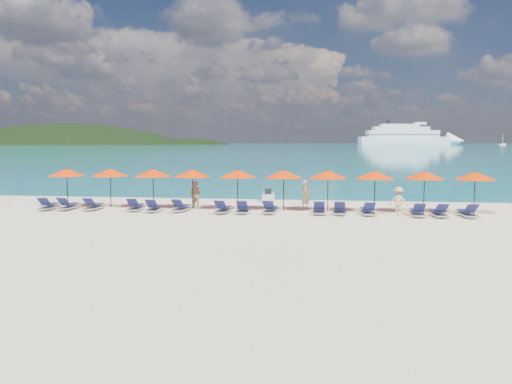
# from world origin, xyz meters

# --- Properties ---
(ground) EXTENTS (1400.00, 1400.00, 0.00)m
(ground) POSITION_xyz_m (0.00, 0.00, 0.00)
(ground) COLOR beige
(sea) EXTENTS (1600.00, 1300.00, 0.01)m
(sea) POSITION_xyz_m (0.00, 660.00, 0.01)
(sea) COLOR #1FA9B2
(sea) RESTS_ON ground
(headland_main) EXTENTS (374.00, 242.00, 126.50)m
(headland_main) POSITION_xyz_m (-300.00, 540.00, -38.00)
(headland_main) COLOR black
(headland_main) RESTS_ON ground
(headland_small) EXTENTS (162.00, 126.00, 85.50)m
(headland_small) POSITION_xyz_m (-150.00, 560.00, -35.00)
(headland_small) COLOR black
(headland_small) RESTS_ON ground
(cruise_ship) EXTENTS (115.98, 38.57, 31.90)m
(cruise_ship) POSITION_xyz_m (101.41, 532.80, 8.30)
(cruise_ship) COLOR white
(cruise_ship) RESTS_ON ground
(sailboat_near) EXTENTS (5.81, 1.94, 10.65)m
(sailboat_near) POSITION_xyz_m (186.20, 513.57, 1.09)
(sailboat_near) COLOR white
(sailboat_near) RESTS_ON ground
(jetski) EXTENTS (1.00, 2.12, 0.73)m
(jetski) POSITION_xyz_m (-0.02, 9.22, 0.30)
(jetski) COLOR silver
(jetski) RESTS_ON ground
(beachgoer_a) EXTENTS (0.71, 0.70, 1.65)m
(beachgoer_a) POSITION_xyz_m (2.48, 5.41, 0.82)
(beachgoer_a) COLOR #D2AF86
(beachgoer_a) RESTS_ON ground
(beachgoer_b) EXTENTS (0.87, 0.72, 1.56)m
(beachgoer_b) POSITION_xyz_m (-3.73, 5.09, 0.78)
(beachgoer_b) COLOR #D2AF86
(beachgoer_b) RESTS_ON ground
(beachgoer_c) EXTENTS (1.04, 0.73, 1.47)m
(beachgoer_c) POSITION_xyz_m (7.27, 3.80, 0.74)
(beachgoer_c) COLOR #D2AF86
(beachgoer_c) RESTS_ON ground
(umbrella_0) EXTENTS (2.10, 2.10, 2.28)m
(umbrella_0) POSITION_xyz_m (-11.23, 4.76, 2.02)
(umbrella_0) COLOR black
(umbrella_0) RESTS_ON ground
(umbrella_1) EXTENTS (2.10, 2.10, 2.28)m
(umbrella_1) POSITION_xyz_m (-8.69, 4.94, 2.02)
(umbrella_1) COLOR black
(umbrella_1) RESTS_ON ground
(umbrella_2) EXTENTS (2.10, 2.10, 2.28)m
(umbrella_2) POSITION_xyz_m (-6.15, 4.96, 2.02)
(umbrella_2) COLOR black
(umbrella_2) RESTS_ON ground
(umbrella_3) EXTENTS (2.10, 2.10, 2.28)m
(umbrella_3) POSITION_xyz_m (-3.85, 4.89, 2.02)
(umbrella_3) COLOR black
(umbrella_3) RESTS_ON ground
(umbrella_4) EXTENTS (2.10, 2.10, 2.28)m
(umbrella_4) POSITION_xyz_m (-1.27, 4.87, 2.02)
(umbrella_4) COLOR black
(umbrella_4) RESTS_ON ground
(umbrella_5) EXTENTS (2.10, 2.10, 2.28)m
(umbrella_5) POSITION_xyz_m (1.28, 4.92, 2.02)
(umbrella_5) COLOR black
(umbrella_5) RESTS_ON ground
(umbrella_6) EXTENTS (2.10, 2.10, 2.28)m
(umbrella_6) POSITION_xyz_m (3.68, 4.83, 2.02)
(umbrella_6) COLOR black
(umbrella_6) RESTS_ON ground
(umbrella_7) EXTENTS (2.10, 2.10, 2.28)m
(umbrella_7) POSITION_xyz_m (6.15, 4.75, 2.02)
(umbrella_7) COLOR black
(umbrella_7) RESTS_ON ground
(umbrella_8) EXTENTS (2.10, 2.10, 2.28)m
(umbrella_8) POSITION_xyz_m (8.75, 4.99, 2.02)
(umbrella_8) COLOR black
(umbrella_8) RESTS_ON ground
(umbrella_9) EXTENTS (2.10, 2.10, 2.28)m
(umbrella_9) POSITION_xyz_m (11.26, 4.81, 2.02)
(umbrella_9) COLOR black
(umbrella_9) RESTS_ON ground
(lounger_0) EXTENTS (0.79, 1.76, 0.66)m
(lounger_0) POSITION_xyz_m (-11.71, 3.51, 0.24)
(lounger_0) COLOR silver
(lounger_0) RESTS_ON ground
(lounger_1) EXTENTS (0.66, 1.71, 0.66)m
(lounger_1) POSITION_xyz_m (-10.62, 3.66, 0.24)
(lounger_1) COLOR silver
(lounger_1) RESTS_ON ground
(lounger_2) EXTENTS (0.65, 1.71, 0.66)m
(lounger_2) POSITION_xyz_m (-9.18, 3.71, 0.24)
(lounger_2) COLOR silver
(lounger_2) RESTS_ON ground
(lounger_3) EXTENTS (0.75, 1.74, 0.66)m
(lounger_3) POSITION_xyz_m (-6.75, 3.72, 0.24)
(lounger_3) COLOR silver
(lounger_3) RESTS_ON ground
(lounger_4) EXTENTS (0.74, 1.74, 0.66)m
(lounger_4) POSITION_xyz_m (-5.61, 3.46, 0.24)
(lounger_4) COLOR silver
(lounger_4) RESTS_ON ground
(lounger_5) EXTENTS (0.76, 1.75, 0.66)m
(lounger_5) POSITION_xyz_m (-4.20, 3.76, 0.24)
(lounger_5) COLOR silver
(lounger_5) RESTS_ON ground
(lounger_6) EXTENTS (0.78, 1.75, 0.66)m
(lounger_6) POSITION_xyz_m (-1.82, 3.49, 0.24)
(lounger_6) COLOR silver
(lounger_6) RESTS_ON ground
(lounger_7) EXTENTS (0.65, 1.71, 0.66)m
(lounger_7) POSITION_xyz_m (-0.76, 3.57, 0.24)
(lounger_7) COLOR silver
(lounger_7) RESTS_ON ground
(lounger_8) EXTENTS (0.73, 1.74, 0.66)m
(lounger_8) POSITION_xyz_m (0.66, 3.68, 0.24)
(lounger_8) COLOR silver
(lounger_8) RESTS_ON ground
(lounger_9) EXTENTS (0.63, 1.70, 0.66)m
(lounger_9) POSITION_xyz_m (3.23, 3.77, 0.24)
(lounger_9) COLOR silver
(lounger_9) RESTS_ON ground
(lounger_10) EXTENTS (0.70, 1.73, 0.66)m
(lounger_10) POSITION_xyz_m (4.30, 3.78, 0.24)
(lounger_10) COLOR silver
(lounger_10) RESTS_ON ground
(lounger_11) EXTENTS (0.74, 1.74, 0.66)m
(lounger_11) POSITION_xyz_m (5.71, 3.71, 0.24)
(lounger_11) COLOR silver
(lounger_11) RESTS_ON ground
(lounger_12) EXTENTS (0.66, 1.71, 0.66)m
(lounger_12) POSITION_xyz_m (8.17, 3.56, 0.24)
(lounger_12) COLOR silver
(lounger_12) RESTS_ON ground
(lounger_13) EXTENTS (0.73, 1.74, 0.66)m
(lounger_13) POSITION_xyz_m (9.19, 3.53, 0.24)
(lounger_13) COLOR silver
(lounger_13) RESTS_ON ground
(lounger_14) EXTENTS (0.77, 1.75, 0.66)m
(lounger_14) POSITION_xyz_m (10.61, 3.64, 0.24)
(lounger_14) COLOR silver
(lounger_14) RESTS_ON ground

